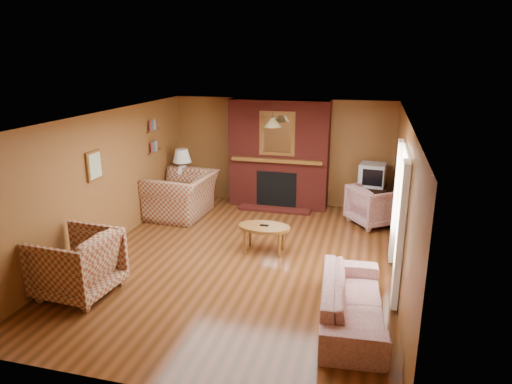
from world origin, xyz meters
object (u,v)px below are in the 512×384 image
(table_lamp, at_px, (182,163))
(floral_sofa, at_px, (352,301))
(plaid_loveseat, at_px, (182,195))
(tv_stand, at_px, (370,201))
(side_table, at_px, (184,192))
(coffee_table, at_px, (264,229))
(fireplace, at_px, (279,155))
(plaid_armchair, at_px, (77,264))
(floral_armchair, at_px, (374,205))
(crt_tv, at_px, (372,175))

(table_lamp, bearing_deg, floral_sofa, -44.26)
(plaid_loveseat, height_order, tv_stand, plaid_loveseat)
(plaid_loveseat, height_order, side_table, plaid_loveseat)
(coffee_table, bearing_deg, tv_stand, 53.71)
(fireplace, xyz_separation_m, table_lamp, (-2.10, -0.53, -0.17))
(floral_sofa, relative_size, coffee_table, 2.19)
(coffee_table, xyz_separation_m, table_lamp, (-2.39, 2.05, 0.59))
(side_table, bearing_deg, table_lamp, 90.00)
(fireplace, xyz_separation_m, plaid_loveseat, (-1.85, -1.19, -0.72))
(floral_sofa, bearing_deg, plaid_loveseat, 44.82)
(table_lamp, height_order, tv_stand, table_lamp)
(table_lamp, bearing_deg, plaid_armchair, -87.93)
(floral_armchair, bearing_deg, side_table, 51.20)
(tv_stand, relative_size, crt_tv, 1.16)
(floral_armchair, xyz_separation_m, coffee_table, (-1.83, -1.89, 0.02))
(floral_sofa, relative_size, side_table, 3.17)
(coffee_table, relative_size, table_lamp, 1.33)
(side_table, bearing_deg, floral_armchair, -2.15)
(plaid_loveseat, relative_size, floral_armchair, 1.60)
(coffee_table, height_order, side_table, side_table)
(table_lamp, bearing_deg, coffee_table, -40.58)
(floral_armchair, height_order, table_lamp, table_lamp)
(plaid_armchair, relative_size, side_table, 1.65)
(floral_armchair, bearing_deg, coffee_table, 99.18)
(fireplace, relative_size, table_lamp, 3.51)
(floral_armchair, xyz_separation_m, tv_stand, (-0.07, 0.51, -0.07))
(plaid_loveseat, height_order, coffee_table, plaid_loveseat)
(fireplace, bearing_deg, table_lamp, -165.71)
(plaid_armchair, distance_m, floral_armchair, 5.70)
(plaid_armchair, xyz_separation_m, crt_tv, (4.00, 4.49, 0.44))
(crt_tv, bearing_deg, plaid_armchair, -131.69)
(table_lamp, relative_size, tv_stand, 1.02)
(fireplace, height_order, floral_armchair, fireplace)
(table_lamp, bearing_deg, crt_tv, 4.74)
(plaid_loveseat, relative_size, tv_stand, 2.11)
(floral_armchair, height_order, side_table, floral_armchair)
(floral_sofa, bearing_deg, tv_stand, -6.36)
(side_table, height_order, table_lamp, table_lamp)
(fireplace, bearing_deg, floral_armchair, -18.08)
(plaid_loveseat, xyz_separation_m, floral_sofa, (3.75, -3.24, -0.17))
(floral_sofa, height_order, side_table, side_table)
(plaid_armchair, distance_m, floral_sofa, 3.86)
(fireplace, bearing_deg, floral_sofa, -66.80)
(fireplace, distance_m, crt_tv, 2.08)
(floral_armchair, relative_size, side_table, 1.41)
(plaid_loveseat, distance_m, plaid_armchair, 3.49)
(plaid_loveseat, distance_m, table_lamp, 0.89)
(plaid_armchair, bearing_deg, side_table, -173.58)
(floral_sofa, xyz_separation_m, tv_stand, (0.15, 4.25, 0.04))
(floral_sofa, bearing_deg, floral_armchair, -7.77)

